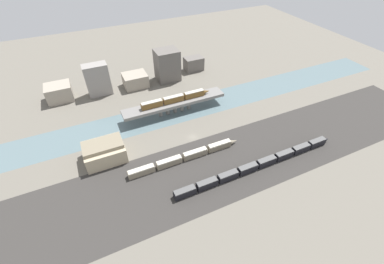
{
  "coord_description": "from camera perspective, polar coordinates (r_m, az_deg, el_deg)",
  "views": [
    {
      "loc": [
        -43.93,
        -94.63,
        92.91
      ],
      "look_at": [
        0.0,
        0.97,
        2.99
      ],
      "focal_mm": 24.0,
      "sensor_mm": 36.0,
      "label": 1
    }
  ],
  "objects": [
    {
      "name": "ground_plane",
      "position": [
        139.7,
        0.17,
        -1.17
      ],
      "size": [
        400.0,
        400.0,
        0.0
      ],
      "primitive_type": "plane",
      "color": "#666056"
    },
    {
      "name": "railbed_yard",
      "position": [
        124.7,
        4.84,
        -7.84
      ],
      "size": [
        280.0,
        42.0,
        0.01
      ],
      "primitive_type": "cube",
      "color": "#33302D",
      "rests_on": "ground"
    },
    {
      "name": "river_water",
      "position": [
        158.43,
        -3.79,
        4.52
      ],
      "size": [
        320.0,
        23.1,
        0.01
      ],
      "primitive_type": "cube",
      "color": "slate",
      "rests_on": "ground"
    },
    {
      "name": "bridge",
      "position": [
        154.94,
        -3.88,
        6.33
      ],
      "size": [
        63.0,
        9.34,
        7.47
      ],
      "color": "slate",
      "rests_on": "ground"
    },
    {
      "name": "train_on_bridge",
      "position": [
        153.43,
        -3.6,
        7.42
      ],
      "size": [
        43.69,
        2.92,
        3.81
      ],
      "color": "brown",
      "rests_on": "bridge"
    },
    {
      "name": "train_yard_near",
      "position": [
        127.17,
        14.72,
        -6.96
      ],
      "size": [
        88.18,
        3.11,
        3.82
      ],
      "color": "black",
      "rests_on": "ground"
    },
    {
      "name": "train_yard_mid",
      "position": [
        126.56,
        -1.49,
        -5.55
      ],
      "size": [
        58.47,
        2.93,
        3.66
      ],
      "color": "gray",
      "rests_on": "ground"
    },
    {
      "name": "warehouse_building",
      "position": [
        132.23,
        -18.9,
        -4.07
      ],
      "size": [
        19.04,
        15.38,
        9.9
      ],
      "color": "tan",
      "rests_on": "ground"
    },
    {
      "name": "city_block_far_left",
      "position": [
        187.32,
        -27.42,
        7.8
      ],
      "size": [
        15.59,
        13.33,
        10.43
      ],
      "primitive_type": "cube",
      "color": "gray",
      "rests_on": "ground"
    },
    {
      "name": "city_block_left",
      "position": [
        180.87,
        -20.24,
        10.85
      ],
      "size": [
        15.15,
        8.25,
        21.01
      ],
      "primitive_type": "cube",
      "color": "gray",
      "rests_on": "ground"
    },
    {
      "name": "city_block_center",
      "position": [
        185.94,
        -12.47,
        11.16
      ],
      "size": [
        16.03,
        13.5,
        9.11
      ],
      "primitive_type": "cube",
      "color": "gray",
      "rests_on": "ground"
    },
    {
      "name": "city_block_right",
      "position": [
        188.46,
        -5.52,
        14.57
      ],
      "size": [
        15.97,
        13.51,
        22.0
      ],
      "primitive_type": "cube",
      "color": "#605B56",
      "rests_on": "ground"
    },
    {
      "name": "city_block_far_right",
      "position": [
        203.49,
        0.36,
        14.93
      ],
      "size": [
        13.94,
        9.24,
        10.05
      ],
      "primitive_type": "cube",
      "color": "#605B56",
      "rests_on": "ground"
    }
  ]
}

